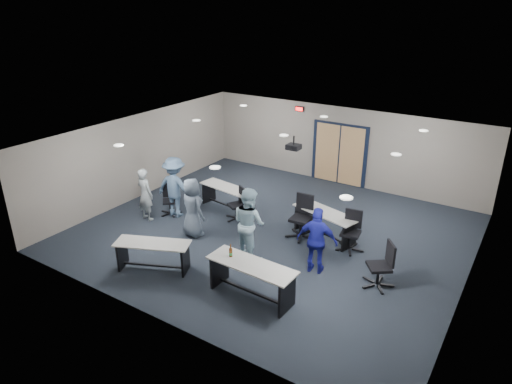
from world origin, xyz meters
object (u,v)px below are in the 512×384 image
Objects in this scene: table_back_right at (325,220)px; person_lightblue at (249,223)px; person_gray at (145,194)px; person_plaid at (192,208)px; table_front_right at (251,274)px; table_back_left at (227,194)px; chair_back_b at (236,204)px; chair_loose_left at (170,200)px; person_back at (175,187)px; chair_back_d at (351,232)px; chair_loose_right at (379,265)px; person_navy at (317,241)px; table_front_left at (153,251)px; chair_back_c at (301,217)px.

person_lightblue reaches higher than table_back_right.
person_plaid reaches higher than person_gray.
table_back_left is at bearing 134.73° from table_front_right.
chair_back_b is 1.05× the size of chair_loose_left.
person_back reaches higher than table_front_right.
chair_loose_left is (-5.38, -0.90, -0.07)m from chair_back_d.
chair_loose_right is at bearing 168.23° from person_back.
person_plaid is (0.26, -1.91, 0.33)m from table_back_left.
chair_back_b is at bearing -139.90° from person_gray.
chair_back_d is at bearing 3.07° from table_back_left.
chair_back_d is at bearing -112.36° from person_navy.
table_back_left is (-3.16, 3.42, -0.07)m from table_front_right.
person_back reaches higher than chair_loose_right.
person_lightblue is at bearing -150.02° from chair_back_d.
person_plaid reaches higher than chair_loose_left.
table_front_left is 1.18× the size of person_gray.
table_back_left reaches higher than table_back_right.
chair_loose_right reaches higher than table_back_right.
person_plaid reaches higher than table_back_right.
person_lightblue is 1.00× the size of person_back.
table_front_left is 3.31m from chair_back_b.
table_back_right is at bearing 152.84° from chair_back_d.
person_gray is at bearing 114.59° from table_front_left.
chair_loose_left is at bearing -112.31° from person_gray.
table_front_left is 5.24m from chair_loose_right.
person_navy is at bearing 7.52° from chair_back_b.
chair_back_d is at bearing -172.98° from chair_loose_right.
person_lightblue and person_back have the same top height.
table_back_right is at bearing 37.65° from chair_back_b.
person_plaid is at bearing -77.19° from chair_back_b.
person_lightblue is (3.69, -0.11, 0.13)m from person_gray.
table_back_right is 2.02× the size of chair_back_b.
table_back_left is 0.84m from chair_back_b.
table_front_right is at bearing 55.77° from person_navy.
table_front_right is 2.87m from chair_loose_right.
chair_back_b is at bearing -155.90° from table_back_right.
chair_loose_left is at bearing -124.92° from table_back_left.
chair_loose_right reaches higher than chair_back_b.
table_front_right is at bearing -86.52° from chair_loose_right.
table_back_right is at bearing -134.15° from person_plaid.
chair_loose_left is 6.53m from chair_loose_right.
chair_back_c is at bearing -131.96° from table_back_right.
person_navy reaches higher than person_gray.
person_back is (-1.66, -0.76, 0.43)m from chair_back_b.
chair_back_d is (0.85, -0.29, 0.01)m from table_back_right.
person_gray is at bearing 40.20° from person_back.
table_front_right reaches higher than chair_back_d.
table_back_left is at bearing -34.62° from person_navy.
person_plaid is at bearing 16.81° from person_lightblue.
chair_back_c is 1.40m from chair_back_d.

